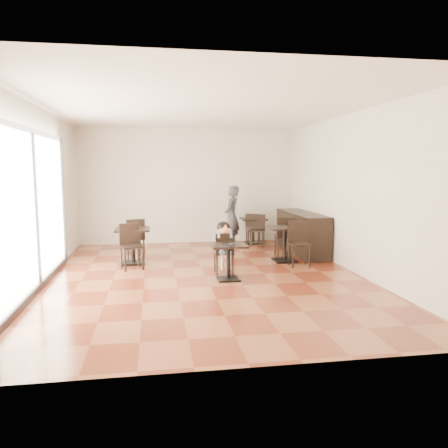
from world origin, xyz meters
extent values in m
cube|color=brown|center=(0.00, 0.00, 0.00)|extent=(6.00, 8.00, 0.01)
cube|color=white|center=(0.00, 0.00, 3.20)|extent=(6.00, 8.00, 0.01)
cube|color=beige|center=(0.00, 4.00, 1.60)|extent=(6.00, 0.01, 3.20)
cube|color=beige|center=(0.00, -4.00, 1.60)|extent=(6.00, 0.01, 3.20)
cube|color=beige|center=(-3.00, 0.00, 1.60)|extent=(0.01, 8.00, 3.20)
cube|color=beige|center=(3.00, 0.00, 1.60)|extent=(0.01, 8.00, 3.20)
cube|color=white|center=(-2.97, -0.50, 1.40)|extent=(0.04, 4.50, 2.60)
cylinder|color=black|center=(0.39, -0.47, 0.69)|extent=(0.23, 0.23, 0.01)
imported|color=#3C3C41|center=(1.11, 3.26, 0.81)|extent=(0.57, 0.69, 1.63)
cube|color=black|center=(2.65, 2.00, 0.50)|extent=(0.60, 2.40, 1.00)
camera|label=1|loc=(-0.97, -8.27, 2.09)|focal=35.00mm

